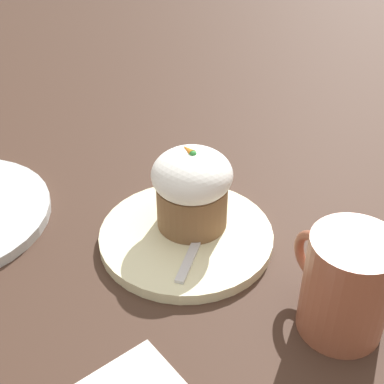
{
  "coord_description": "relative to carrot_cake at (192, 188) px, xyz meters",
  "views": [
    {
      "loc": [
        -0.42,
        0.24,
        0.41
      ],
      "look_at": [
        0.01,
        -0.01,
        0.06
      ],
      "focal_mm": 50.0,
      "sensor_mm": 36.0,
      "label": 1
    }
  ],
  "objects": [
    {
      "name": "carrot_cake",
      "position": [
        0.0,
        0.0,
        0.0
      ],
      "size": [
        0.09,
        0.09,
        0.1
      ],
      "color": "brown",
      "rests_on": "dessert_plate"
    },
    {
      "name": "spoon",
      "position": [
        -0.03,
        0.01,
        -0.05
      ],
      "size": [
        0.09,
        0.1,
        0.01
      ],
      "color": "silver",
      "rests_on": "dessert_plate"
    },
    {
      "name": "coffee_cup",
      "position": [
        -0.2,
        -0.05,
        -0.01
      ],
      "size": [
        0.12,
        0.08,
        0.11
      ],
      "color": "#9E563D",
      "rests_on": "ground_plane"
    },
    {
      "name": "ground_plane",
      "position": [
        -0.01,
        0.01,
        -0.06
      ],
      "size": [
        4.0,
        4.0,
        0.0
      ],
      "primitive_type": "plane",
      "color": "#3D281E"
    },
    {
      "name": "dessert_plate",
      "position": [
        -0.01,
        0.01,
        -0.06
      ],
      "size": [
        0.2,
        0.2,
        0.01
      ],
      "color": "beige",
      "rests_on": "ground_plane"
    }
  ]
}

